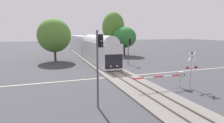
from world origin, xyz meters
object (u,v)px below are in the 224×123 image
crossing_gate_near (175,76)px  oak_behind_train (54,35)px  traffic_signal_far_side (129,46)px  commuter_train (87,45)px  oak_far_right (124,37)px  elm_centre_background (113,27)px  crossing_signal_mast (191,66)px  traffic_signal_near_left (99,57)px

crossing_gate_near → oak_behind_train: size_ratio=0.71×
crossing_gate_near → traffic_signal_far_side: size_ratio=1.22×
commuter_train → traffic_signal_far_side: size_ratio=8.26×
oak_far_right → commuter_train: bearing=173.5°
crossing_gate_near → elm_centre_background: 32.73m
elm_centre_background → crossing_signal_mast: bearing=-95.1°
traffic_signal_far_side → oak_behind_train: bearing=146.6°
crossing_signal_mast → traffic_signal_near_left: size_ratio=0.65×
commuter_train → oak_behind_train: 9.65m
crossing_signal_mast → traffic_signal_far_side: bearing=89.7°
commuter_train → elm_centre_background: (7.98, 2.93, 4.63)m
crossing_signal_mast → oak_far_right: (4.52, 28.47, 2.28)m
oak_far_right → oak_behind_train: bearing=-167.2°
commuter_train → crossing_signal_mast: 30.00m
crossing_signal_mast → oak_behind_train: size_ratio=0.45×
commuter_train → traffic_signal_near_left: size_ratio=6.84×
oak_far_right → oak_behind_train: oak_behind_train is taller
traffic_signal_near_left → oak_behind_train: size_ratio=0.70×
traffic_signal_near_left → crossing_signal_mast: bearing=8.7°
crossing_signal_mast → oak_behind_train: 27.84m
crossing_gate_near → oak_far_right: (6.07, 27.84, 3.33)m
elm_centre_background → oak_far_right: (1.64, -4.03, -2.69)m
commuter_train → oak_far_right: oak_far_right is taller
crossing_gate_near → oak_behind_train: 26.73m
commuter_train → traffic_signal_near_left: traffic_signal_near_left is taller
elm_centre_background → oak_behind_train: bearing=-153.1°
oak_behind_train → oak_far_right: bearing=12.8°
crossing_gate_near → crossing_signal_mast: 1.97m
crossing_gate_near → oak_far_right: oak_far_right is taller
traffic_signal_near_left → traffic_signal_far_side: bearing=58.8°
traffic_signal_near_left → oak_behind_train: bearing=95.1°
crossing_signal_mast → traffic_signal_near_left: (-10.57, -1.62, 1.67)m
traffic_signal_near_left → crossing_gate_near: bearing=14.0°
commuter_train → traffic_signal_far_side: 14.57m
crossing_signal_mast → elm_centre_background: (2.88, 32.49, 4.97)m
traffic_signal_far_side → elm_centre_background: bearing=80.4°
traffic_signal_near_left → elm_centre_background: (13.45, 34.11, 3.30)m
oak_behind_train → elm_centre_background: bearing=26.9°
traffic_signal_far_side → oak_far_right: bearing=70.4°
traffic_signal_near_left → elm_centre_background: size_ratio=0.54×
commuter_train → elm_centre_background: 9.68m
elm_centre_background → crossing_gate_near: bearing=-97.9°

